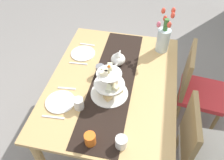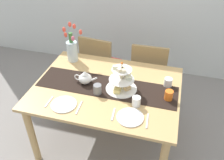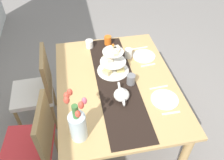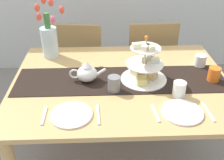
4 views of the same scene
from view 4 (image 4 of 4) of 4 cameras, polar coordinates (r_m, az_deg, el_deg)
dining_table at (r=1.82m, az=1.86°, el=-2.88°), size 1.41×1.06×0.76m
chair_left at (r=2.55m, az=-6.64°, el=3.82°), size 0.46×0.46×0.91m
chair_right at (r=2.58m, az=7.81°, el=4.07°), size 0.43×0.43×0.91m
table_runner at (r=1.77m, az=1.91°, el=0.08°), size 1.37×0.35×0.00m
tiered_cake_stand at (r=1.73m, az=6.80°, el=2.79°), size 0.30×0.30×0.30m
teapot at (r=1.73m, az=-5.34°, el=1.50°), size 0.24×0.13×0.14m
tulip_vase at (r=2.06m, az=-13.08°, el=8.66°), size 0.19×0.14×0.44m
cream_jug at (r=2.01m, az=18.11°, el=3.90°), size 0.08×0.08×0.08m
dinner_plate_left at (r=1.48m, az=-8.60°, el=-7.26°), size 0.23×0.23×0.01m
fork_left at (r=1.50m, az=-14.14°, el=-7.32°), size 0.02×0.15×0.01m
knife_left at (r=1.47m, az=-2.93°, el=-7.26°), size 0.02×0.17×0.01m
dinner_plate_right at (r=1.53m, az=14.55°, el=-6.56°), size 0.23×0.23×0.01m
fork_right at (r=1.50m, az=9.17°, el=-6.88°), size 0.03×0.15×0.01m
knife_right at (r=1.58m, az=19.63°, el=-6.31°), size 0.03×0.17×0.01m
mug_grey at (r=1.63m, az=0.43°, el=-0.78°), size 0.08×0.08×0.09m
mug_white_text at (r=1.63m, az=13.99°, el=-1.91°), size 0.08×0.08×0.09m
mug_orange at (r=1.85m, az=20.71°, el=1.11°), size 0.08×0.08×0.09m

